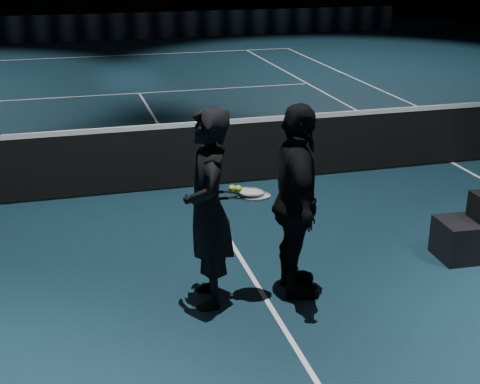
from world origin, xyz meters
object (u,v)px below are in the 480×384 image
object	(u,v)px
player_a	(208,209)
racket_lower	(256,196)
racket_upper	(249,192)
tennis_balls	(235,187)
player_b	(297,202)

from	to	relation	value
player_a	racket_lower	distance (m)	0.46
racket_upper	tennis_balls	bearing A→B (deg)	-170.43
racket_upper	tennis_balls	size ratio (longest dim) A/B	5.67
racket_upper	tennis_balls	xyz separation A→B (m)	(-0.15, -0.03, 0.07)
racket_lower	tennis_balls	world-z (taller)	tennis_balls
tennis_balls	player_a	bearing A→B (deg)	177.52
player_a	tennis_balls	bearing A→B (deg)	94.50
player_b	tennis_balls	xyz separation A→B (m)	(-0.59, 0.04, 0.20)
player_b	racket_lower	world-z (taller)	player_b
racket_lower	racket_upper	size ratio (longest dim) A/B	1.00
player_b	racket_lower	xyz separation A→B (m)	(-0.40, 0.03, 0.10)
racket_lower	racket_upper	distance (m)	0.07
player_b	tennis_balls	world-z (taller)	player_b
racket_lower	tennis_balls	size ratio (longest dim) A/B	5.67
tennis_balls	racket_upper	bearing A→B (deg)	9.97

